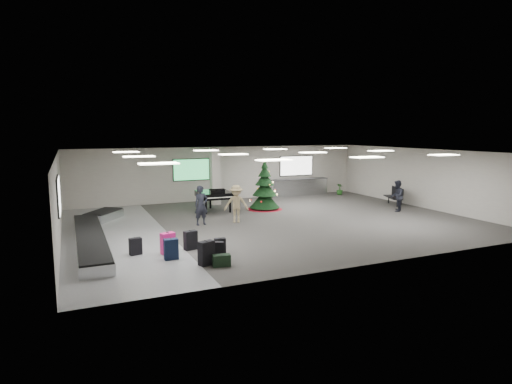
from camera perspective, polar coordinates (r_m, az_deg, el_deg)
name	(u,v)px	position (r m, az deg, el deg)	size (l,w,h in m)	color
ground	(274,221)	(19.82, 2.46, -3.93)	(18.00, 18.00, 0.00)	#322F2D
room_envelope	(261,170)	(19.91, 0.66, 2.92)	(18.02, 14.02, 3.21)	#A59E97
baggage_carousel	(94,233)	(17.76, -20.85, -5.19)	(2.28, 9.71, 0.43)	silver
service_counter	(298,187)	(27.84, 5.67, 0.68)	(4.05, 0.65, 1.08)	silver
suitcase_0	(206,253)	(13.52, -6.63, -8.09)	(0.55, 0.42, 0.78)	black
suitcase_1	(218,251)	(13.99, -5.14, -7.83)	(0.43, 0.31, 0.62)	black
pink_suitcase	(168,243)	(14.91, -11.68, -6.71)	(0.52, 0.39, 0.75)	#E91E80
suitcase_3	(191,240)	(15.28, -8.72, -6.38)	(0.49, 0.34, 0.69)	black
navy_suitcase	(171,249)	(14.25, -11.26, -7.49)	(0.45, 0.27, 0.70)	black
green_duffel	(221,260)	(13.40, -4.64, -9.08)	(0.58, 0.36, 0.38)	black
suitcase_7	(220,246)	(14.68, -4.83, -7.18)	(0.39, 0.22, 0.56)	black
suitcase_8	(136,246)	(15.06, -15.77, -6.99)	(0.43, 0.30, 0.60)	black
christmas_tree	(265,192)	(22.72, 1.16, 0.01)	(1.91, 1.91, 2.73)	maroon
grand_piano	(214,195)	(22.33, -5.57, -0.37)	(1.72, 2.16, 1.20)	black
bench	(395,195)	(25.35, 17.99, -0.38)	(1.06, 1.67, 1.00)	black
traveler_a	(201,205)	(19.08, -7.32, -1.78)	(0.64, 0.42, 1.76)	black
traveler_b	(236,204)	(19.47, -2.64, -1.58)	(1.11, 0.64, 1.72)	#92805A
traveler_bench	(397,196)	(23.30, 18.28, -0.50)	(0.79, 0.61, 1.62)	black
potted_plant_left	(273,191)	(26.84, 2.24, 0.08)	(0.42, 0.34, 0.76)	#133C15
potted_plant_right	(340,189)	(28.48, 11.10, 0.37)	(0.41, 0.41, 0.73)	#133C15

